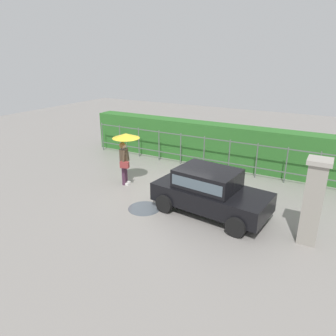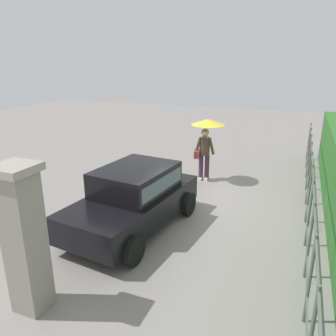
% 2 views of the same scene
% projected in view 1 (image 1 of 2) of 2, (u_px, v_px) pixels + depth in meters
% --- Properties ---
extents(ground_plane, '(40.00, 40.00, 0.00)m').
position_uv_depth(ground_plane, '(170.00, 194.00, 11.54)').
color(ground_plane, gray).
extents(car, '(3.88, 2.19, 1.48)m').
position_uv_depth(car, '(210.00, 190.00, 9.92)').
color(car, black).
rests_on(car, ground).
extents(pedestrian, '(1.06, 1.06, 2.06)m').
position_uv_depth(pedestrian, '(125.00, 147.00, 11.92)').
color(pedestrian, '#47283D').
rests_on(pedestrian, ground).
extents(gate_pillar, '(0.60, 0.60, 2.42)m').
position_uv_depth(gate_pillar, '(313.00, 201.00, 8.17)').
color(gate_pillar, gray).
rests_on(gate_pillar, ground).
extents(fence_section, '(11.79, 0.05, 1.50)m').
position_uv_depth(fence_section, '(204.00, 151.00, 13.85)').
color(fence_section, '#59605B').
rests_on(fence_section, ground).
extents(hedge_row, '(12.74, 0.90, 1.90)m').
position_uv_depth(hedge_row, '(212.00, 143.00, 14.54)').
color(hedge_row, '#2D6B28').
rests_on(hedge_row, ground).
extents(puddle_near, '(1.10, 1.10, 0.00)m').
position_uv_depth(puddle_near, '(144.00, 208.00, 10.44)').
color(puddle_near, '#4C545B').
rests_on(puddle_near, ground).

